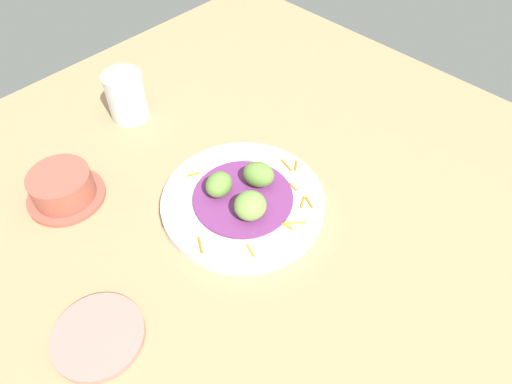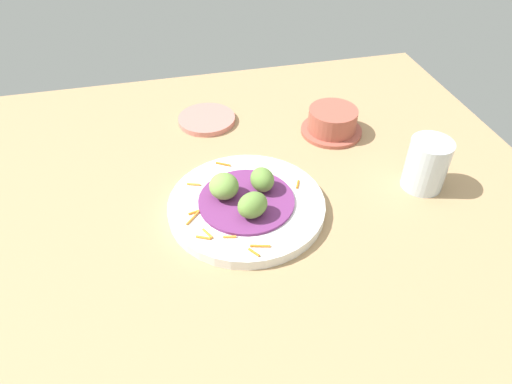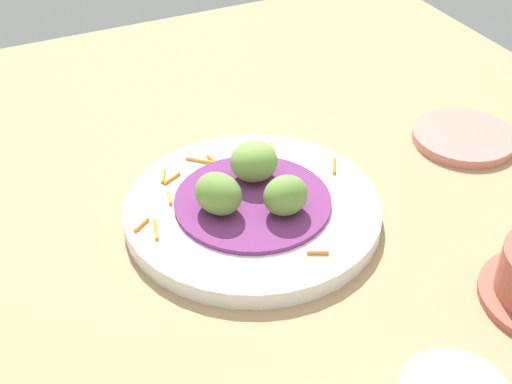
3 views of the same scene
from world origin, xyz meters
The scene contains 8 objects.
table_surface centered at (0.00, 0.00, 1.00)cm, with size 110.00×110.00×2.00cm, color tan.
main_plate centered at (1.66, -2.92, 2.95)cm, with size 26.94×26.94×1.90cm, color white.
cabbage_bed centered at (1.66, -2.92, 4.17)cm, with size 16.45×16.45×0.53cm, color #702D6B.
carrot_garnish centered at (6.04, -0.54, 4.10)cm, with size 21.27×24.61×0.40cm.
guac_scoop_left centered at (5.12, -4.70, 6.59)cm, with size 5.14×5.00×4.31cm, color #759E47.
guac_scoop_center centered at (1.48, 0.97, 6.57)cm, with size 5.21×4.19×4.26cm, color olive.
guac_scoop_right centered at (-1.61, -5.02, 6.50)cm, with size 4.70×4.01×4.12cm, color olive.
side_plate_small centered at (4.05, -32.59, 2.58)cm, with size 12.42×12.42×1.16cm, color tan.
Camera 3 is at (-51.78, 22.25, 49.58)cm, focal length 50.27 mm.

